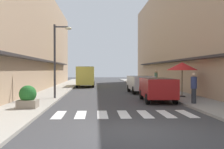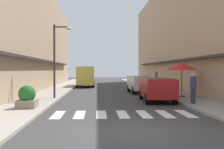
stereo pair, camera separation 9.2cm
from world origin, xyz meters
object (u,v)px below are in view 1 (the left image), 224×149
object	(u,v)px
pedestrian_walking_near	(194,87)
pedestrian_walking_far	(156,78)
planter_corner	(28,97)
cafe_umbrella	(182,66)
delivery_van	(86,75)
parked_car_mid	(140,82)
street_lamp	(58,53)
parked_car_near	(157,87)

from	to	relation	value
pedestrian_walking_near	pedestrian_walking_far	world-z (taller)	pedestrian_walking_far
planter_corner	pedestrian_walking_near	world-z (taller)	pedestrian_walking_near
cafe_umbrella	delivery_van	bearing A→B (deg)	118.05
cafe_umbrella	pedestrian_walking_far	distance (m)	10.39
parked_car_mid	cafe_umbrella	world-z (taller)	cafe_umbrella
delivery_van	planter_corner	world-z (taller)	delivery_van
parked_car_mid	street_lamp	distance (m)	8.36
parked_car_near	street_lamp	distance (m)	6.86
parked_car_mid	planter_corner	world-z (taller)	parked_car_mid
pedestrian_walking_near	delivery_van	bearing A→B (deg)	29.92
pedestrian_walking_near	planter_corner	bearing A→B (deg)	107.36
parked_car_near	planter_corner	distance (m)	7.84
parked_car_near	pedestrian_walking_near	xyz separation A→B (m)	(1.63, -1.90, 0.10)
street_lamp	cafe_umbrella	xyz separation A→B (m)	(8.50, 0.43, -0.90)
cafe_umbrella	pedestrian_walking_near	xyz separation A→B (m)	(-0.55, -3.79, -1.20)
parked_car_mid	planter_corner	size ratio (longest dim) A/B	3.68
parked_car_mid	pedestrian_walking_far	xyz separation A→B (m)	(2.64, 5.75, 0.16)
parked_car_mid	cafe_umbrella	distance (m)	5.22
planter_corner	cafe_umbrella	bearing A→B (deg)	28.64
pedestrian_walking_far	cafe_umbrella	bearing A→B (deg)	58.07
delivery_van	cafe_umbrella	xyz separation A→B (m)	(7.18, -13.48, 0.81)
delivery_van	cafe_umbrella	distance (m)	15.29
delivery_van	street_lamp	distance (m)	14.08
planter_corner	pedestrian_walking_far	world-z (taller)	pedestrian_walking_far
parked_car_mid	pedestrian_walking_far	distance (m)	6.33
parked_car_near	street_lamp	bearing A→B (deg)	167.12
pedestrian_walking_near	pedestrian_walking_far	xyz separation A→B (m)	(1.02, 14.10, 0.07)
delivery_van	pedestrian_walking_near	xyz separation A→B (m)	(6.63, -17.27, -0.39)
parked_car_mid	delivery_van	xyz separation A→B (m)	(-5.01, 8.91, 0.49)
street_lamp	cafe_umbrella	bearing A→B (deg)	2.93
street_lamp	pedestrian_walking_far	bearing A→B (deg)	50.15
parked_car_near	street_lamp	xyz separation A→B (m)	(-6.33, 1.45, 2.20)
cafe_umbrella	planter_corner	world-z (taller)	cafe_umbrella
pedestrian_walking_near	parked_car_mid	bearing A→B (deg)	19.92
delivery_van	cafe_umbrella	world-z (taller)	cafe_umbrella
planter_corner	parked_car_near	bearing A→B (deg)	24.18
parked_car_mid	cafe_umbrella	xyz separation A→B (m)	(2.18, -4.57, 1.30)
planter_corner	pedestrian_walking_near	xyz separation A→B (m)	(8.77, 1.30, 0.39)
street_lamp	pedestrian_walking_far	xyz separation A→B (m)	(8.97, 10.75, -2.04)
parked_car_mid	pedestrian_walking_near	size ratio (longest dim) A/B	2.39
delivery_van	parked_car_near	bearing A→B (deg)	-71.95
delivery_van	pedestrian_walking_far	size ratio (longest dim) A/B	2.98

